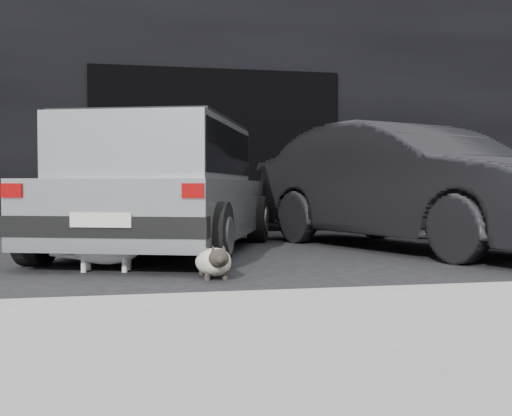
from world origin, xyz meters
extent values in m
plane|color=black|center=(0.00, 0.00, 0.00)|extent=(80.00, 80.00, 0.00)
cube|color=black|center=(1.00, 6.00, 2.50)|extent=(34.00, 4.00, 5.00)
cube|color=black|center=(1.00, 3.99, 1.30)|extent=(4.00, 0.10, 2.60)
cube|color=gray|center=(1.00, -2.60, 0.06)|extent=(18.00, 0.25, 0.12)
cube|color=gray|center=(1.00, -3.80, 0.06)|extent=(18.00, 2.20, 0.11)
cube|color=#A5A7A9|center=(-0.01, 1.04, 0.49)|extent=(2.95, 4.26, 0.62)
cube|color=#A5A7A9|center=(-0.08, 0.86, 1.11)|extent=(2.32, 2.97, 0.62)
cube|color=black|center=(-0.08, 0.86, 1.11)|extent=(2.30, 2.88, 0.50)
cube|color=black|center=(-0.64, -0.73, 0.40)|extent=(1.71, 0.74, 0.18)
cube|color=black|center=(0.62, 2.82, 0.40)|extent=(1.71, 0.74, 0.18)
cube|color=silver|center=(-0.67, -0.81, 0.46)|extent=(0.50, 0.19, 0.12)
cube|color=#8C0707|center=(-1.40, -0.55, 0.70)|extent=(0.18, 0.09, 0.12)
cube|color=#8C0707|center=(0.06, -1.06, 0.70)|extent=(0.18, 0.09, 0.12)
cube|color=black|center=(-0.08, 0.86, 1.44)|extent=(2.23, 2.72, 0.03)
cylinder|color=black|center=(-1.28, 0.01, 0.30)|extent=(0.41, 0.64, 0.60)
cylinder|color=slate|center=(-1.40, 0.05, 0.30)|extent=(0.13, 0.32, 0.33)
cylinder|color=black|center=(0.32, -0.56, 0.30)|extent=(0.41, 0.64, 0.60)
cylinder|color=slate|center=(0.43, -0.60, 0.30)|extent=(0.13, 0.32, 0.33)
cylinder|color=black|center=(-0.36, 2.60, 0.30)|extent=(0.41, 0.64, 0.60)
cylinder|color=slate|center=(-0.47, 2.64, 0.30)|extent=(0.13, 0.32, 0.33)
cylinder|color=black|center=(1.25, 2.03, 0.30)|extent=(0.41, 0.64, 0.60)
cylinder|color=slate|center=(1.36, 1.99, 0.30)|extent=(0.13, 0.32, 0.33)
imported|color=black|center=(2.81, 0.75, 0.74)|extent=(2.98, 4.74, 1.47)
ellipsoid|color=beige|center=(0.22, -1.05, 0.12)|extent=(0.29, 0.57, 0.22)
ellipsoid|color=beige|center=(0.22, -1.19, 0.15)|extent=(0.25, 0.25, 0.21)
ellipsoid|color=black|center=(0.22, -1.34, 0.19)|extent=(0.16, 0.14, 0.14)
sphere|color=black|center=(0.22, -1.41, 0.18)|extent=(0.06, 0.06, 0.06)
cone|color=black|center=(0.26, -1.32, 0.25)|extent=(0.05, 0.07, 0.08)
cone|color=black|center=(0.18, -1.32, 0.25)|extent=(0.05, 0.07, 0.08)
cylinder|color=black|center=(0.29, -1.22, 0.04)|extent=(0.05, 0.05, 0.07)
cylinder|color=black|center=(0.15, -1.22, 0.04)|extent=(0.05, 0.05, 0.07)
cylinder|color=black|center=(0.29, -0.88, 0.04)|extent=(0.05, 0.05, 0.07)
cylinder|color=black|center=(0.15, -0.89, 0.04)|extent=(0.05, 0.05, 0.07)
cylinder|color=black|center=(0.22, -0.74, 0.09)|extent=(0.15, 0.31, 0.09)
ellipsoid|color=silver|center=(-0.63, -0.50, 0.19)|extent=(0.64, 0.42, 0.26)
ellipsoid|color=silver|center=(-0.49, -0.53, 0.22)|extent=(0.31, 0.31, 0.22)
ellipsoid|color=silver|center=(-0.34, -0.56, 0.30)|extent=(0.18, 0.20, 0.15)
sphere|color=silver|center=(-0.27, -0.58, 0.30)|extent=(0.07, 0.07, 0.07)
cone|color=silver|center=(-0.35, -0.52, 0.37)|extent=(0.08, 0.07, 0.08)
cone|color=silver|center=(-0.36, -0.60, 0.37)|extent=(0.08, 0.07, 0.08)
cylinder|color=silver|center=(-0.45, -0.46, 0.07)|extent=(0.05, 0.05, 0.15)
cylinder|color=silver|center=(-0.48, -0.61, 0.07)|extent=(0.05, 0.05, 0.15)
cylinder|color=silver|center=(-0.79, -0.39, 0.07)|extent=(0.05, 0.05, 0.15)
cylinder|color=silver|center=(-0.82, -0.53, 0.07)|extent=(0.05, 0.05, 0.15)
cylinder|color=silver|center=(-0.95, -0.43, 0.13)|extent=(0.33, 0.09, 0.10)
ellipsoid|color=gray|center=(-0.75, -0.50, 0.22)|extent=(0.25, 0.20, 0.11)
camera|label=1|loc=(-0.50, -6.18, 0.74)|focal=45.00mm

